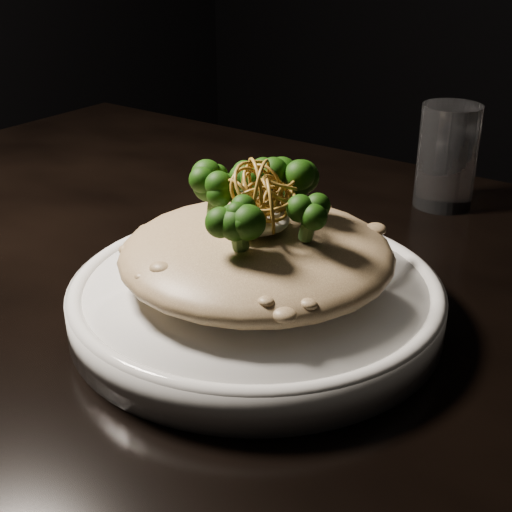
# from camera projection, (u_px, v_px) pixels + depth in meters

# --- Properties ---
(table) EXTENTS (1.10, 0.80, 0.75)m
(table) POSITION_uv_depth(u_px,v_px,m) (204.00, 348.00, 0.69)
(table) COLOR black
(table) RESTS_ON ground
(plate) EXTENTS (0.30, 0.30, 0.03)m
(plate) POSITION_uv_depth(u_px,v_px,m) (256.00, 301.00, 0.57)
(plate) COLOR white
(plate) RESTS_ON table
(risotto) EXTENTS (0.22, 0.22, 0.05)m
(risotto) POSITION_uv_depth(u_px,v_px,m) (257.00, 254.00, 0.56)
(risotto) COLOR brown
(risotto) RESTS_ON plate
(broccoli) EXTENTS (0.14, 0.14, 0.05)m
(broccoli) POSITION_uv_depth(u_px,v_px,m) (257.00, 195.00, 0.54)
(broccoli) COLOR black
(broccoli) RESTS_ON risotto
(cheese) EXTENTS (0.05, 0.05, 0.02)m
(cheese) POSITION_uv_depth(u_px,v_px,m) (254.00, 220.00, 0.54)
(cheese) COLOR white
(cheese) RESTS_ON risotto
(shallots) EXTENTS (0.06, 0.06, 0.04)m
(shallots) POSITION_uv_depth(u_px,v_px,m) (264.00, 185.00, 0.53)
(shallots) COLOR brown
(shallots) RESTS_ON cheese
(drinking_glass) EXTENTS (0.08, 0.08, 0.11)m
(drinking_glass) POSITION_uv_depth(u_px,v_px,m) (447.00, 156.00, 0.77)
(drinking_glass) COLOR white
(drinking_glass) RESTS_ON table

